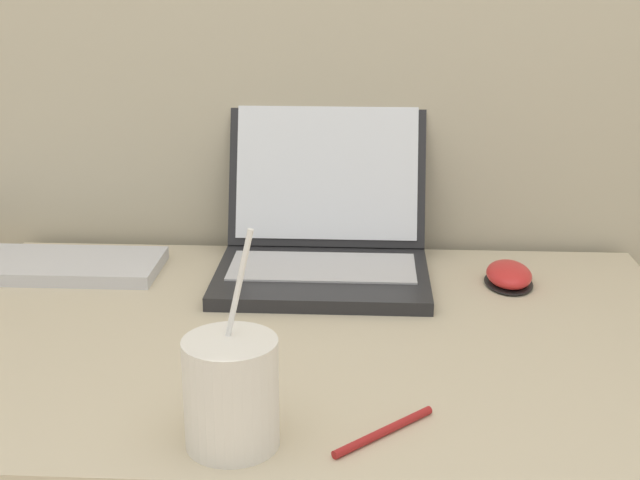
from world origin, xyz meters
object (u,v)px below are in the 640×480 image
(laptop, at_px, (324,236))
(drink_cup, at_px, (231,391))
(computer_mouse, at_px, (509,276))
(pen, at_px, (384,432))
(external_keyboard, at_px, (14,264))

(laptop, height_order, drink_cup, laptop)
(laptop, xyz_separation_m, computer_mouse, (0.28, -0.04, -0.04))
(computer_mouse, relative_size, pen, 1.01)
(laptop, height_order, pen, laptop)
(laptop, distance_m, drink_cup, 0.52)
(drink_cup, bearing_deg, laptop, 82.62)
(computer_mouse, relative_size, external_keyboard, 0.23)
(laptop, xyz_separation_m, pen, (0.09, -0.49, -0.05))
(pen, bearing_deg, external_keyboard, 140.82)
(pen, bearing_deg, computer_mouse, 66.66)
(external_keyboard, height_order, pen, external_keyboard)
(drink_cup, bearing_deg, pen, 9.06)
(drink_cup, xyz_separation_m, external_keyboard, (-0.42, 0.49, -0.05))
(computer_mouse, bearing_deg, laptop, 170.96)
(computer_mouse, bearing_deg, pen, -113.34)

